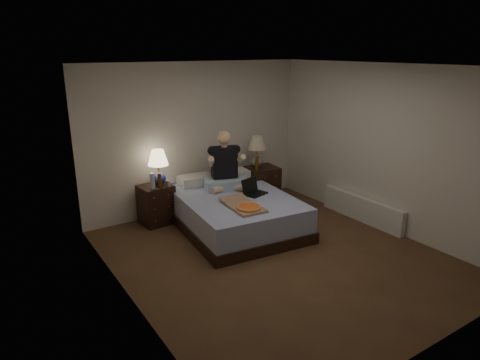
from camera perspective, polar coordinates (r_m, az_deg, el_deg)
floor at (r=5.90m, az=4.88°, el=-10.09°), size 4.00×4.50×0.00m
ceiling at (r=5.25m, az=5.59°, el=14.93°), size 4.00×4.50×0.00m
wall_back at (r=7.29m, az=-5.86°, el=5.63°), size 4.00×0.00×2.50m
wall_front at (r=4.04m, az=25.50°, el=-5.63°), size 4.00×0.00×2.50m
wall_left at (r=4.53m, az=-15.07°, el=-2.09°), size 0.00×4.50×2.50m
wall_right at (r=6.84m, az=18.50°, el=4.06°), size 0.00×4.50×2.50m
bed at (r=6.66m, az=-0.70°, el=-4.28°), size 1.78×2.25×0.52m
nightstand_left at (r=6.95m, az=-11.10°, el=-3.22°), size 0.53×0.48×0.63m
nightstand_right at (r=7.67m, az=2.95°, el=-0.74°), size 0.57×0.52×0.68m
lamp_left at (r=6.82m, az=-10.82°, el=1.67°), size 0.38×0.38×0.56m
lamp_right at (r=7.53m, az=2.27°, el=3.84°), size 0.35×0.35×0.56m
water_bottle at (r=6.67m, az=-11.59°, el=-0.13°), size 0.07×0.07×0.25m
soda_can at (r=6.75m, az=-9.57°, el=-0.45°), size 0.07×0.07×0.10m
beer_bottle_left at (r=6.70m, az=-10.66°, el=-0.07°), size 0.06×0.06×0.23m
beer_bottle_right at (r=7.37m, az=2.28°, el=2.22°), size 0.06×0.06×0.23m
person at (r=6.82m, az=-2.02°, el=2.66°), size 0.79×0.70×0.93m
laptop at (r=6.61m, az=2.09°, el=-0.94°), size 0.41×0.36×0.24m
pizza_box at (r=5.97m, az=1.18°, el=-3.76°), size 0.46×0.79×0.08m
radiator at (r=7.23m, az=15.92°, el=-3.74°), size 0.10×1.60×0.40m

